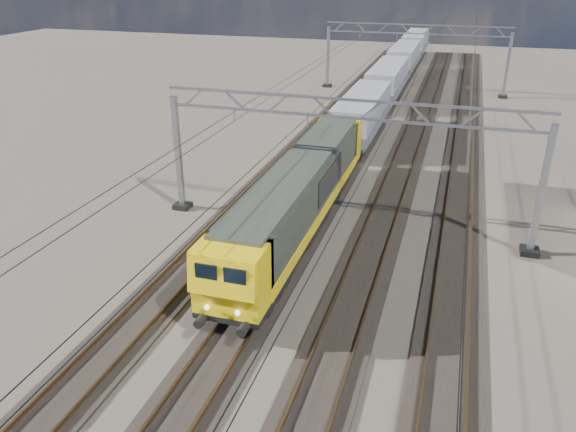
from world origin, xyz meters
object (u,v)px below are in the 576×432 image
(catenary_gantry_mid, at_px, (344,161))
(hopper_wagon_lead, at_px, (362,113))
(hopper_wagon_third, at_px, (404,58))
(catenary_gantry_far, at_px, (414,56))
(hopper_wagon_mid, at_px, (388,80))
(locomotive, at_px, (300,193))
(hopper_wagon_fourth, at_px, (415,43))

(catenary_gantry_mid, relative_size, hopper_wagon_lead, 1.53)
(hopper_wagon_lead, xyz_separation_m, hopper_wagon_third, (0.00, 28.40, 0.00))
(catenary_gantry_far, distance_m, hopper_wagon_lead, 19.68)
(catenary_gantry_mid, distance_m, catenary_gantry_far, 36.00)
(catenary_gantry_mid, xyz_separation_m, hopper_wagon_mid, (-2.00, 30.70, -1.67))
(locomotive, relative_size, hopper_wagon_third, 1.62)
(hopper_wagon_fourth, bearing_deg, catenary_gantry_mid, -88.06)
(locomotive, height_order, hopper_wagon_mid, locomotive)
(catenary_gantry_far, height_order, hopper_wagon_third, catenary_gantry_far)
(hopper_wagon_third, bearing_deg, hopper_wagon_fourth, 90.00)
(locomotive, distance_m, hopper_wagon_third, 46.10)
(locomotive, bearing_deg, hopper_wagon_lead, 90.00)
(catenary_gantry_far, distance_m, hopper_wagon_third, 9.27)
(catenary_gantry_far, bearing_deg, locomotive, -93.08)
(catenary_gantry_mid, relative_size, hopper_wagon_third, 1.53)
(locomotive, xyz_separation_m, hopper_wagon_fourth, (-0.00, 60.30, -0.09))
(catenary_gantry_mid, bearing_deg, hopper_wagon_mid, 93.73)
(hopper_wagon_lead, distance_m, hopper_wagon_mid, 14.20)
(hopper_wagon_fourth, bearing_deg, locomotive, -90.00)
(hopper_wagon_third, height_order, hopper_wagon_fourth, same)
(catenary_gantry_mid, distance_m, hopper_wagon_mid, 30.81)
(hopper_wagon_mid, relative_size, hopper_wagon_fourth, 1.00)
(hopper_wagon_lead, bearing_deg, catenary_gantry_mid, -83.09)
(hopper_wagon_mid, bearing_deg, catenary_gantry_far, 69.33)
(catenary_gantry_mid, height_order, hopper_wagon_lead, catenary_gantry_mid)
(hopper_wagon_lead, relative_size, hopper_wagon_mid, 1.00)
(hopper_wagon_lead, bearing_deg, catenary_gantry_far, 84.14)
(catenary_gantry_far, xyz_separation_m, hopper_wagon_third, (-2.00, 8.90, -1.67))
(hopper_wagon_third, bearing_deg, catenary_gantry_far, -77.33)
(catenary_gantry_mid, relative_size, locomotive, 0.94)
(hopper_wagon_third, bearing_deg, hopper_wagon_mid, -90.00)
(hopper_wagon_third, bearing_deg, locomotive, -90.00)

